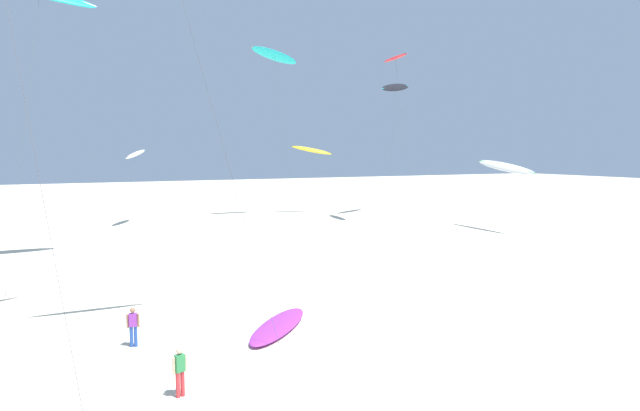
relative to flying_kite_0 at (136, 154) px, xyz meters
The scene contains 9 objects.
flying_kite_0 is the anchor object (origin of this frame).
flying_kite_1 19.89m from the flying_kite_0, ahead, with size 6.06×9.88×20.67m.
flying_kite_5 31.99m from the flying_kite_0, ahead, with size 6.23×3.87×17.05m.
flying_kite_7 30.26m from the flying_kite_0, 20.96° to the right, with size 4.46×12.30×18.79m.
flying_kite_8 21.88m from the flying_kite_0, ahead, with size 5.17×9.51×9.12m.
flying_kite_9 38.87m from the flying_kite_0, 31.53° to the right, with size 4.27×10.19×7.51m.
grounded_kite_1 39.33m from the flying_kite_0, 87.46° to the right, with size 4.75×5.04×0.31m.
person_foreground_walker 38.91m from the flying_kite_0, 96.62° to the right, with size 0.50×0.26×1.64m.
person_mid_field 44.06m from the flying_kite_0, 94.66° to the right, with size 0.49×0.28×1.66m.
Camera 1 is at (-11.03, -0.76, 7.90)m, focal length 29.52 mm.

